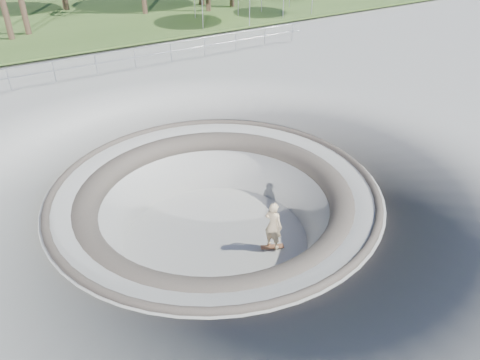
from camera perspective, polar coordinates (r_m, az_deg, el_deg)
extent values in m
plane|color=gray|center=(14.60, -3.13, -1.12)|extent=(180.00, 180.00, 0.00)
torus|color=gray|center=(15.77, -2.92, -7.24)|extent=(14.00, 14.00, 4.00)
cylinder|color=gray|center=(15.74, -2.92, -7.09)|extent=(6.60, 6.60, 0.10)
torus|color=#514A41|center=(14.61, -3.12, -1.18)|extent=(10.24, 10.24, 0.24)
torus|color=#514A41|center=(14.84, -3.08, -2.58)|extent=(8.91, 8.91, 0.81)
ellipsoid|color=olive|center=(73.88, -21.06, 17.41)|extent=(61.60, 44.00, 28.60)
cylinder|color=#95979D|center=(24.51, -17.32, 14.38)|extent=(25.00, 0.05, 0.05)
cylinder|color=#95979D|center=(24.63, -17.15, 13.39)|extent=(25.00, 0.05, 0.05)
cube|color=brown|center=(15.23, 3.96, -8.10)|extent=(0.76, 0.49, 0.02)
cylinder|color=#ABAAAF|center=(15.25, 3.95, -8.19)|extent=(0.09, 0.15, 0.03)
cylinder|color=#ABAAAF|center=(15.25, 3.95, -8.19)|extent=(0.09, 0.15, 0.03)
cylinder|color=beige|center=(15.26, 3.95, -8.21)|extent=(0.06, 0.05, 0.06)
cylinder|color=beige|center=(15.26, 3.95, -8.21)|extent=(0.06, 0.05, 0.06)
cylinder|color=beige|center=(15.26, 3.95, -8.21)|extent=(0.06, 0.05, 0.06)
cylinder|color=beige|center=(15.26, 3.95, -8.21)|extent=(0.06, 0.05, 0.06)
imported|color=#D8B98B|center=(14.70, 4.08, -5.56)|extent=(0.60, 0.72, 1.68)
cylinder|color=#95979D|center=(31.62, -3.45, 19.99)|extent=(0.06, 0.06, 2.46)
cylinder|color=#95979D|center=(33.19, 1.63, 20.59)|extent=(0.06, 0.06, 2.46)
cylinder|color=#95979D|center=(34.36, -6.12, 20.82)|extent=(0.06, 0.06, 2.46)
cylinder|color=#95979D|center=(34.89, 5.24, 20.70)|extent=(0.06, 0.06, 2.06)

